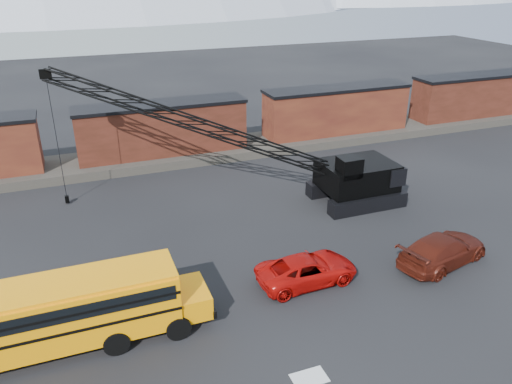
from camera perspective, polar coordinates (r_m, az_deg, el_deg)
ground at (r=23.55m, az=0.53°, el=-14.37°), size 160.00×160.00×0.00m
gravel_berm at (r=42.19m, az=-10.42°, el=4.04°), size 120.00×5.00×0.70m
boxcar_mid at (r=41.43m, az=-10.67°, el=7.17°), size 13.70×3.10×4.17m
boxcar_east_near at (r=46.77m, az=9.15°, el=9.25°), size 13.70×3.10×4.17m
boxcar_east_far at (r=56.31m, az=23.72°, el=10.10°), size 13.70×3.10×4.17m
snow_patch at (r=20.99m, az=6.12°, el=-20.37°), size 1.40×0.90×0.02m
school_bus at (r=22.50m, az=-21.14°, el=-12.67°), size 11.65×2.65×3.19m
red_pickup at (r=25.71m, az=5.86°, el=-8.80°), size 5.29×2.57×1.45m
maroon_suv at (r=28.84m, az=20.58°, el=-6.18°), size 6.13×3.68×1.66m
crawler_crane at (r=32.17m, az=-6.32°, el=7.54°), size 21.79×9.10×9.31m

